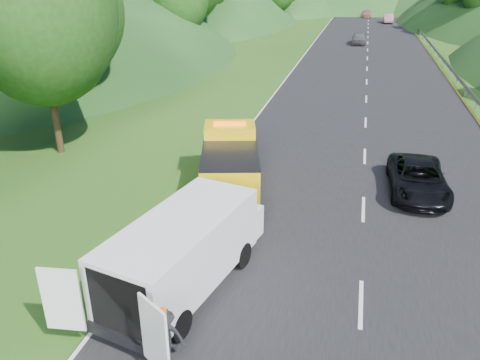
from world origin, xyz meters
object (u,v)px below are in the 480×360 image
(woman, at_px, (202,231))
(child, at_px, (189,264))
(tow_truck, at_px, (230,159))
(passing_suv, at_px, (416,193))
(suitcase, at_px, (166,221))
(white_van, at_px, (185,249))

(woman, relative_size, child, 1.49)
(tow_truck, xyz_separation_m, child, (0.29, -6.14, -1.29))
(passing_suv, bearing_deg, suitcase, -151.59)
(suitcase, bearing_deg, tow_truck, 71.73)
(tow_truck, bearing_deg, suitcase, -123.50)
(tow_truck, xyz_separation_m, passing_suv, (7.92, 1.28, -1.29))
(child, xyz_separation_m, passing_suv, (7.63, 7.42, 0.00))
(white_van, distance_m, woman, 3.60)
(child, bearing_deg, passing_suv, 98.58)
(woman, height_order, child, woman)
(white_van, height_order, child, white_van)
(suitcase, bearing_deg, white_van, -57.79)
(tow_truck, height_order, woman, tow_truck)
(white_van, height_order, woman, white_van)
(passing_suv, bearing_deg, white_van, -132.07)
(tow_truck, distance_m, white_van, 7.32)
(tow_truck, xyz_separation_m, white_van, (0.65, -7.29, 0.08))
(woman, height_order, passing_suv, woman)
(tow_truck, height_order, suitcase, tow_truck)
(white_van, distance_m, suitcase, 3.91)
(tow_truck, relative_size, passing_suv, 1.33)
(tow_truck, distance_m, woman, 4.22)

